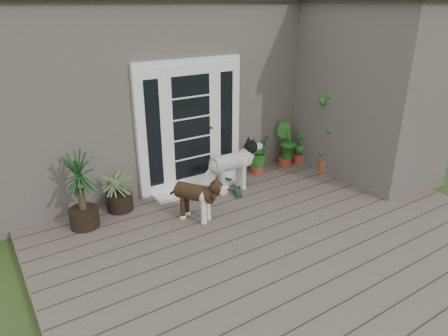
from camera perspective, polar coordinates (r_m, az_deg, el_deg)
deck at (r=5.66m, az=8.53°, el=-10.17°), size 6.20×4.60×0.12m
house_main at (r=8.54m, az=-10.41°, el=11.66°), size 7.40×4.00×3.10m
house_wing at (r=7.85m, az=19.99°, el=9.78°), size 1.60×2.40×3.10m
door_unit at (r=6.73m, az=-4.72°, el=6.02°), size 1.90×0.14×2.15m
door_step at (r=6.94m, az=-3.65°, el=-2.71°), size 1.60×0.40×0.05m
brindle_dog at (r=5.86m, az=-4.06°, el=-4.49°), size 0.68×0.82×0.63m
white_dog at (r=6.72m, az=0.98°, el=-0.25°), size 0.91×0.40×0.76m
spider_plant at (r=6.31m, az=-14.64°, el=-2.86°), size 0.85×0.85×0.70m
yucca at (r=5.90m, az=-19.57°, el=-3.06°), size 0.79×0.79×1.11m
herb_a at (r=7.48m, az=4.71°, el=1.55°), size 0.70×0.70×0.63m
herb_b at (r=7.90m, az=8.66°, el=2.49°), size 0.58×0.58×0.62m
herb_c at (r=8.16m, az=10.63°, el=2.61°), size 0.36×0.36×0.51m
sapling at (r=7.65m, az=14.71°, el=5.56°), size 0.55×0.55×1.69m
clog_left at (r=7.19m, az=0.24°, el=-1.62°), size 0.21×0.28×0.08m
clog_right at (r=6.68m, az=1.93°, el=-3.54°), size 0.23×0.31×0.08m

